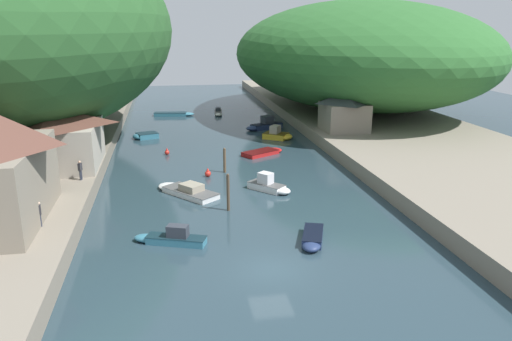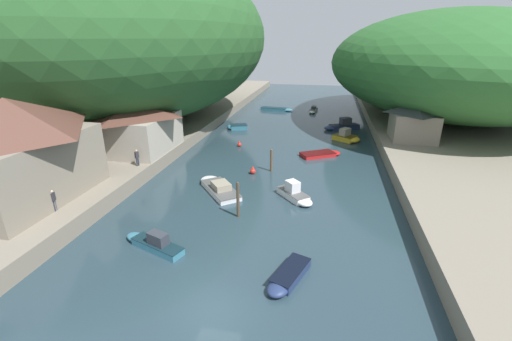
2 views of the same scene
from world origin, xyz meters
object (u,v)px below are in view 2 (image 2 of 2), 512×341
Objects in this scene: boat_open_rowboat at (236,127)px; person_by_boathouse at (53,199)px; boat_near_quay at (278,109)px; boat_moored_right at (287,278)px; boat_far_right_bank at (296,195)px; boat_white_cruiser at (153,243)px; channel_buoy_far at (239,144)px; right_bank_cottage at (414,120)px; boat_far_upstream at (322,154)px; boat_navy_launch at (347,137)px; boathouse_shed at (134,125)px; waterfront_building at (16,149)px; boat_mid_channel at (341,126)px; boat_red_skiff at (313,110)px; channel_buoy_near at (253,171)px; boat_yellow_tender at (218,187)px; person_on_quay at (137,157)px.

person_by_boathouse is at bearing 150.60° from boat_open_rowboat.
boat_moored_right reaches higher than boat_near_quay.
boat_far_right_bank reaches higher than boat_open_rowboat.
boat_white_cruiser is 1.22× the size of boat_moored_right.
channel_buoy_far reaches higher than boat_open_rowboat.
right_bank_cottage reaches higher than boat_far_upstream.
boat_navy_launch is at bearing 158.59° from right_bank_cottage.
boat_near_quay is 22.97m from boat_navy_launch.
boathouse_shed is 26.61m from boat_moored_right.
boathouse_shed is at bearing -59.93° from boat_far_right_bank.
boat_white_cruiser is 13.03m from boat_far_right_bank.
person_by_boathouse reaches higher than boat_far_right_bank.
boat_mid_channel is at bearing 53.17° from waterfront_building.
boat_white_cruiser reaches higher than boat_red_skiff.
boat_white_cruiser is 0.86× the size of boat_mid_channel.
boat_mid_channel is at bearing 65.71° from channel_buoy_near.
waterfront_building reaches higher than person_by_boathouse.
right_bank_cottage is 34.62m from boat_white_cruiser.
waterfront_building is 25.25m from channel_buoy_far.
boat_navy_launch is at bearing 55.29° from channel_buoy_near.
channel_buoy_far reaches higher than boat_far_upstream.
boat_moored_right is at bearing -94.80° from boat_yellow_tender.
boat_far_right_bank reaches higher than boat_far_upstream.
boat_white_cruiser is 1.41× the size of boat_open_rowboat.
boat_white_cruiser is at bearing 5.65° from boat_near_quay.
right_bank_cottage is at bearing 7.11° from channel_buoy_far.
boat_yellow_tender is (-12.00, -26.12, -0.21)m from boat_mid_channel.
person_by_boathouse is at bearing -20.04° from waterfront_building.
boat_mid_channel reaches higher than boat_white_cruiser.
channel_buoy_far reaches higher than boat_near_quay.
right_bank_cottage reaches higher than boat_mid_channel.
boat_open_rowboat is at bearing -50.70° from boat_moored_right.
person_on_quay and person_by_boathouse have the same top height.
channel_buoy_near is 0.53× the size of person_on_quay.
boat_red_skiff is at bearing 120.56° from right_bank_cottage.
boat_navy_launch reaches higher than boat_white_cruiser.
person_by_boathouse is at bearing 121.67° from boat_mid_channel.
boat_navy_launch is at bearing -28.17° from person_on_quay.
boathouse_shed is 1.82× the size of boat_white_cruiser.
boat_yellow_tender is at bearing 85.03° from boat_red_skiff.
boat_mid_channel is at bearing -139.56° from boat_navy_launch.
person_by_boathouse is (-22.40, -28.65, 1.90)m from boat_navy_launch.
boat_far_upstream is at bearing 10.56° from boat_navy_launch.
boat_mid_channel is (-8.28, 9.49, -3.39)m from right_bank_cottage.
person_by_boathouse is (1.83, -14.96, -1.85)m from boathouse_shed.
boat_open_rowboat reaches higher than boat_moored_right.
person_by_boathouse reaches higher than boat_far_upstream.
person_on_quay is (-7.21, 11.07, 2.02)m from boat_white_cruiser.
waterfront_building reaches higher than boat_yellow_tender.
channel_buoy_far is (-8.47, -25.19, -0.00)m from boat_red_skiff.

